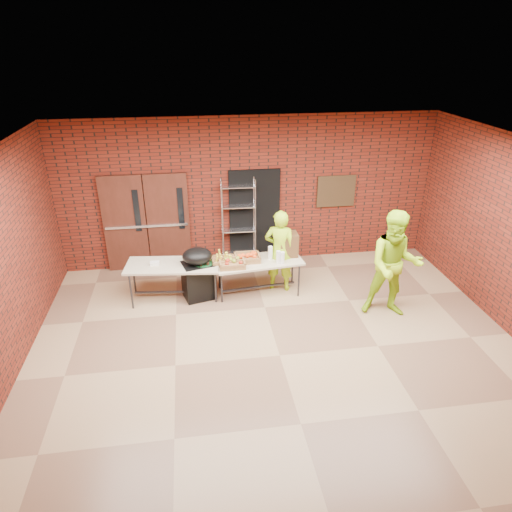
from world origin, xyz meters
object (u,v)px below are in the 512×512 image
Objects in this scene: wire_rack at (239,223)px; coffee_dispenser at (288,244)px; volunteer_man at (394,265)px; table_left at (173,267)px; covered_grill at (198,273)px; volunteer_woman at (280,251)px; table_right at (258,263)px.

wire_rack is 1.41m from coffee_dispenser.
volunteer_man is (2.48, -2.39, 0.01)m from wire_rack.
table_left is at bearing 178.95° from volunteer_man.
wire_rack is at bearing 39.67° from covered_grill.
table_left is 1.10× the size of volunteer_woman.
volunteer_man reaches higher than table_left.
table_right is at bearing -77.42° from wire_rack.
coffee_dispenser reaches higher than covered_grill.
volunteer_woman is at bearing -58.40° from wire_rack.
volunteer_woman is (2.08, 0.05, 0.17)m from table_left.
table_left is 1.64m from table_right.
coffee_dispenser reaches higher than table_right.
table_left is 1.75× the size of covered_grill.
coffee_dispenser is (2.25, 0.12, 0.27)m from table_left.
covered_grill is (0.47, -0.05, -0.14)m from table_left.
wire_rack is 1.66m from covered_grill.
volunteer_man is (3.88, -1.15, 0.33)m from table_left.
table_right is 1.05× the size of volunteer_woman.
volunteer_woman reaches higher than covered_grill.
volunteer_woman reaches higher than table_right.
coffee_dispenser is at bearing 9.70° from table_left.
table_left is 4.06m from volunteer_man.
table_right is 0.70m from coffee_dispenser.
covered_grill is at bearing 0.04° from table_left.
covered_grill is at bearing 24.61° from volunteer_woman.
table_right is 1.68× the size of covered_grill.
volunteer_woman is 0.84× the size of volunteer_man.
coffee_dispenser is at bearing 8.43° from table_right.
volunteer_woman is (0.67, -1.19, -0.15)m from wire_rack.
volunteer_man reaches higher than coffee_dispenser.
volunteer_man is (1.81, -1.20, 0.16)m from volunteer_woman.
coffee_dispenser is at bearing -8.94° from covered_grill.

